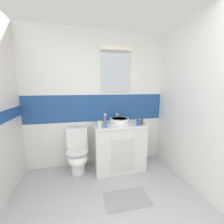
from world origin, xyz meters
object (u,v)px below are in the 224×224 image
at_px(perfume_flask_small, 138,122).
at_px(sink_basin, 119,120).
at_px(toothbrush_cup, 105,124).
at_px(toilet, 78,152).
at_px(soap_dispenser, 142,122).
at_px(lotion_bottle_short, 100,124).

bearing_deg(perfume_flask_small, sink_basin, 138.50).
bearing_deg(toothbrush_cup, toilet, 154.18).
xyz_separation_m(toilet, soap_dispenser, (1.10, -0.20, 0.54)).
relative_size(toothbrush_cup, lotion_bottle_short, 1.67).
xyz_separation_m(lotion_bottle_short, perfume_flask_small, (0.65, -0.01, -0.01)).
xyz_separation_m(sink_basin, toilet, (-0.76, -0.00, -0.53)).
bearing_deg(toilet, perfume_flask_small, -12.50).
bearing_deg(sink_basin, toothbrush_cup, -143.04).
xyz_separation_m(soap_dispenser, lotion_bottle_short, (-0.73, -0.02, 0.01)).
height_order(sink_basin, toothbrush_cup, toothbrush_cup).
distance_m(toothbrush_cup, soap_dispenser, 0.64).
relative_size(sink_basin, lotion_bottle_short, 2.78).
xyz_separation_m(sink_basin, soap_dispenser, (0.34, -0.20, 0.01)).
bearing_deg(toothbrush_cup, perfume_flask_small, -0.31).
bearing_deg(lotion_bottle_short, toilet, 149.62).
distance_m(sink_basin, toothbrush_cup, 0.38).
relative_size(toothbrush_cup, soap_dispenser, 1.59).
height_order(sink_basin, perfume_flask_small, sink_basin).
xyz_separation_m(toilet, perfume_flask_small, (1.02, -0.23, 0.54)).
height_order(toilet, perfume_flask_small, perfume_flask_small).
xyz_separation_m(toothbrush_cup, lotion_bottle_short, (-0.09, 0.00, 0.00)).
height_order(toothbrush_cup, lotion_bottle_short, toothbrush_cup).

